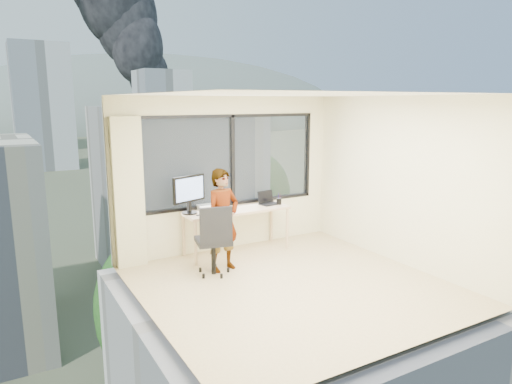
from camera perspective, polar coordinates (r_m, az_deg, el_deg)
floor at (r=6.58m, az=4.42°, el=-11.37°), size 4.00×4.00×0.01m
ceiling at (r=6.07m, az=4.79°, el=11.91°), size 4.00×4.00×0.01m
wall_front at (r=4.73m, az=18.42°, el=-4.36°), size 4.00×0.01×2.60m
wall_left at (r=5.35m, az=-13.41°, el=-2.30°), size 0.01×4.00×2.60m
wall_right at (r=7.49m, az=17.34°, el=1.31°), size 0.01×4.00×2.60m
window_wall at (r=7.89m, az=-3.30°, el=3.93°), size 3.30×0.16×1.55m
curtain at (r=7.23m, az=-15.48°, el=-0.14°), size 0.45×0.14×2.30m
desk at (r=7.80m, az=-2.42°, el=-4.77°), size 1.80×0.60×0.75m
chair at (r=6.80m, az=-5.32°, el=-5.77°), size 0.66×0.66×1.08m
person at (r=6.91m, az=-4.11°, el=-3.48°), size 0.63×0.49×1.55m
monitor at (r=7.39m, az=-8.27°, el=-0.29°), size 0.63×0.34×0.63m
game_console at (r=7.72m, az=-6.13°, el=-1.86°), size 0.29×0.24×0.07m
laptop at (r=8.01m, az=1.69°, el=-0.81°), size 0.38×0.39×0.21m
cellphone at (r=7.32m, az=-6.99°, el=-2.85°), size 0.11×0.07×0.01m
pen_cup at (r=8.03m, az=2.86°, el=-1.15°), size 0.09×0.09×0.11m
handbag at (r=8.21m, az=1.32°, el=-0.62°), size 0.26×0.18×0.18m
exterior_ground at (r=126.14m, az=-27.96°, el=2.37°), size 400.00×400.00×0.04m
near_bldg_b at (r=46.48m, az=-9.85°, el=0.48°), size 14.00×13.00×16.00m
near_bldg_c at (r=48.38m, az=15.16°, el=-2.97°), size 12.00×10.00×10.00m
far_tower_b at (r=125.54m, az=-24.90°, el=9.49°), size 13.00×13.00×30.00m
far_tower_c at (r=152.92m, az=-11.46°, el=9.67°), size 15.00×15.00×26.00m
hill_b at (r=341.47m, az=-12.23°, el=8.19°), size 300.00×220.00×96.00m
tree_b at (r=27.00m, az=-11.01°, el=-15.45°), size 7.60×7.60×9.00m
tree_c at (r=52.97m, az=-0.29°, el=-1.35°), size 8.40×8.40×10.00m
smoke_plume_b at (r=186.12m, az=-11.83°, el=18.54°), size 30.00×18.00×70.00m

